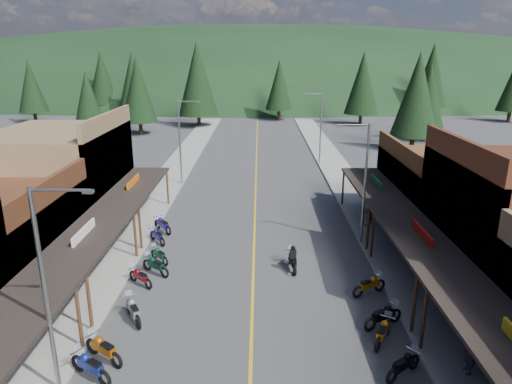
{
  "coord_description": "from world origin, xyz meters",
  "views": [
    {
      "loc": [
        0.33,
        -20.04,
        12.14
      ],
      "look_at": [
        0.11,
        9.84,
        3.0
      ],
      "focal_mm": 32.0,
      "sensor_mm": 36.0,
      "label": 1
    }
  ],
  "objects_px": {
    "pine_4": "(363,83)",
    "pedestrian_east_a": "(470,353)",
    "streetlight_1": "(181,139)",
    "pine_7": "(102,78)",
    "bike_west_10": "(159,254)",
    "bike_east_8": "(369,284)",
    "streetlight_2": "(363,179)",
    "bike_west_5": "(90,365)",
    "bike_east_7": "(383,315)",
    "pine_8": "(88,102)",
    "bike_west_12": "(163,224)",
    "bike_west_6": "(103,348)",
    "shop_east_3": "(446,193)",
    "pine_10": "(138,90)",
    "streetlight_0": "(48,285)",
    "pine_1": "(133,79)",
    "shop_west_3": "(62,179)",
    "bike_west_11": "(157,235)",
    "pine_9": "(428,96)",
    "bike_east_5": "(404,364)",
    "pine_5": "(432,75)",
    "pine_0": "(31,86)",
    "pedestrian_east_b": "(368,212)",
    "pine_3": "(279,85)",
    "bike_west_7": "(133,309)",
    "pine_11": "(417,94)",
    "bike_east_6": "(383,331)",
    "streetlight_3": "(319,126)",
    "bike_west_8": "(140,276)",
    "pine_2": "(197,79)"
  },
  "relations": [
    {
      "from": "streetlight_1",
      "to": "pine_7",
      "type": "distance_m",
      "value": 59.59
    },
    {
      "from": "pine_8",
      "to": "bike_west_7",
      "type": "xyz_separation_m",
      "value": [
        16.42,
        -41.23,
        -5.36
      ]
    },
    {
      "from": "bike_west_12",
      "to": "bike_west_6",
      "type": "bearing_deg",
      "value": -128.41
    },
    {
      "from": "shop_west_3",
      "to": "bike_east_5",
      "type": "xyz_separation_m",
      "value": [
        19.75,
        -16.31,
        -2.95
      ]
    },
    {
      "from": "pine_0",
      "to": "bike_west_11",
      "type": "relative_size",
      "value": 5.56
    },
    {
      "from": "streetlight_1",
      "to": "pedestrian_east_a",
      "type": "relative_size",
      "value": 4.5
    },
    {
      "from": "pine_10",
      "to": "bike_west_12",
      "type": "bearing_deg",
      "value": -73.95
    },
    {
      "from": "pine_7",
      "to": "pine_11",
      "type": "height_order",
      "value": "pine_7"
    },
    {
      "from": "pine_9",
      "to": "pedestrian_east_a",
      "type": "height_order",
      "value": "pine_9"
    },
    {
      "from": "bike_west_10",
      "to": "bike_east_7",
      "type": "distance_m",
      "value": 13.5
    },
    {
      "from": "streetlight_3",
      "to": "bike_west_8",
      "type": "height_order",
      "value": "streetlight_3"
    },
    {
      "from": "bike_west_10",
      "to": "bike_east_8",
      "type": "height_order",
      "value": "bike_east_8"
    },
    {
      "from": "pine_3",
      "to": "pine_7",
      "type": "relative_size",
      "value": 0.88
    },
    {
      "from": "bike_west_11",
      "to": "pedestrian_east_a",
      "type": "relative_size",
      "value": 1.11
    },
    {
      "from": "bike_west_11",
      "to": "bike_east_5",
      "type": "distance_m",
      "value": 17.94
    },
    {
      "from": "pine_3",
      "to": "pine_5",
      "type": "distance_m",
      "value": 30.63
    },
    {
      "from": "streetlight_0",
      "to": "pine_5",
      "type": "bearing_deg",
      "value": 62.3
    },
    {
      "from": "streetlight_2",
      "to": "bike_west_5",
      "type": "relative_size",
      "value": 3.6
    },
    {
      "from": "bike_west_12",
      "to": "pedestrian_east_b",
      "type": "bearing_deg",
      "value": -35.78
    },
    {
      "from": "bike_west_5",
      "to": "bike_east_5",
      "type": "distance_m",
      "value": 12.14
    },
    {
      "from": "bike_west_10",
      "to": "bike_east_7",
      "type": "bearing_deg",
      "value": -71.43
    },
    {
      "from": "pine_11",
      "to": "bike_west_11",
      "type": "bearing_deg",
      "value": -131.34
    },
    {
      "from": "pine_0",
      "to": "bike_west_6",
      "type": "relative_size",
      "value": 4.97
    },
    {
      "from": "shop_east_3",
      "to": "bike_east_8",
      "type": "height_order",
      "value": "shop_east_3"
    },
    {
      "from": "pine_1",
      "to": "pine_4",
      "type": "distance_m",
      "value": 43.17
    },
    {
      "from": "bike_west_5",
      "to": "bike_west_7",
      "type": "bearing_deg",
      "value": 24.53
    },
    {
      "from": "pine_11",
      "to": "pine_3",
      "type": "bearing_deg",
      "value": 119.74
    },
    {
      "from": "streetlight_1",
      "to": "bike_west_10",
      "type": "bearing_deg",
      "value": -85.71
    },
    {
      "from": "pine_7",
      "to": "bike_west_6",
      "type": "distance_m",
      "value": 84.54
    },
    {
      "from": "pine_7",
      "to": "bike_west_12",
      "type": "distance_m",
      "value": 71.16
    },
    {
      "from": "bike_west_6",
      "to": "pine_5",
      "type": "bearing_deg",
      "value": 7.33
    },
    {
      "from": "shop_east_3",
      "to": "pine_10",
      "type": "relative_size",
      "value": 0.94
    },
    {
      "from": "pine_4",
      "to": "pedestrian_east_a",
      "type": "relative_size",
      "value": 7.04
    },
    {
      "from": "pine_9",
      "to": "bike_east_5",
      "type": "relative_size",
      "value": 5.46
    },
    {
      "from": "streetlight_0",
      "to": "bike_west_8",
      "type": "distance_m",
      "value": 9.14
    },
    {
      "from": "shop_west_3",
      "to": "pine_4",
      "type": "relative_size",
      "value": 0.87
    },
    {
      "from": "bike_east_7",
      "to": "pedestrian_east_b",
      "type": "distance_m",
      "value": 12.86
    },
    {
      "from": "pine_8",
      "to": "bike_east_7",
      "type": "xyz_separation_m",
      "value": [
        28.05,
        -41.62,
        -5.37
      ]
    },
    {
      "from": "bike_east_5",
      "to": "pedestrian_east_a",
      "type": "xyz_separation_m",
      "value": [
        2.55,
        0.07,
        0.47
      ]
    },
    {
      "from": "pine_8",
      "to": "pine_10",
      "type": "distance_m",
      "value": 10.8
    },
    {
      "from": "pine_5",
      "to": "bike_east_7",
      "type": "bearing_deg",
      "value": -110.79
    },
    {
      "from": "pine_4",
      "to": "bike_west_5",
      "type": "bearing_deg",
      "value": -110.32
    },
    {
      "from": "streetlight_0",
      "to": "pine_1",
      "type": "height_order",
      "value": "pine_1"
    },
    {
      "from": "pine_11",
      "to": "pine_2",
      "type": "bearing_deg",
      "value": 146.31
    },
    {
      "from": "shop_west_3",
      "to": "bike_west_11",
      "type": "height_order",
      "value": "shop_west_3"
    },
    {
      "from": "pine_4",
      "to": "bike_east_6",
      "type": "relative_size",
      "value": 6.1
    },
    {
      "from": "streetlight_2",
      "to": "pine_4",
      "type": "relative_size",
      "value": 0.64
    },
    {
      "from": "bike_west_7",
      "to": "bike_east_6",
      "type": "bearing_deg",
      "value": -38.33
    },
    {
      "from": "streetlight_0",
      "to": "pine_5",
      "type": "xyz_separation_m",
      "value": [
        40.95,
        78.0,
        3.53
      ]
    },
    {
      "from": "shop_west_3",
      "to": "pine_11",
      "type": "xyz_separation_m",
      "value": [
        33.78,
        26.7,
        3.67
      ]
    }
  ]
}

